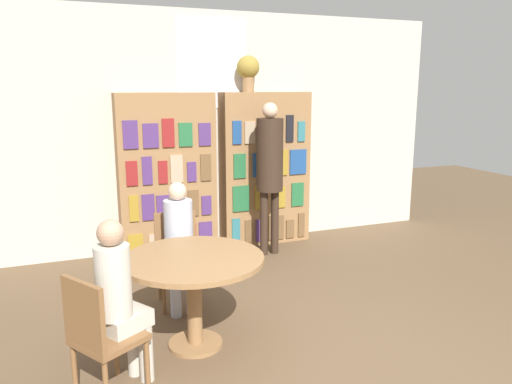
{
  "coord_description": "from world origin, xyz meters",
  "views": [
    {
      "loc": [
        -1.85,
        -2.37,
        2.07
      ],
      "look_at": [
        -0.09,
        2.11,
        1.05
      ],
      "focal_mm": 35.0,
      "sensor_mm": 36.0,
      "label": 1
    }
  ],
  "objects_px": {
    "bookshelf_right": "(265,169)",
    "librarian_standing": "(270,162)",
    "flower_vase": "(248,70)",
    "chair_near_camera": "(99,333)",
    "seated_reader_left": "(180,239)",
    "seated_reader_right": "(120,296)",
    "reading_table": "(194,273)",
    "chair_left_side": "(177,254)",
    "bookshelf_left": "(167,175)"
  },
  "relations": [
    {
      "from": "bookshelf_right",
      "to": "librarian_standing",
      "type": "xyz_separation_m",
      "value": [
        -0.15,
        -0.5,
        0.18
      ]
    },
    {
      "from": "flower_vase",
      "to": "chair_near_camera",
      "type": "bearing_deg",
      "value": -126.68
    },
    {
      "from": "flower_vase",
      "to": "seated_reader_left",
      "type": "height_order",
      "value": "flower_vase"
    },
    {
      "from": "seated_reader_right",
      "to": "librarian_standing",
      "type": "distance_m",
      "value": 3.1
    },
    {
      "from": "librarian_standing",
      "to": "reading_table",
      "type": "bearing_deg",
      "value": -127.64
    },
    {
      "from": "chair_left_side",
      "to": "librarian_standing",
      "type": "relative_size",
      "value": 0.47
    },
    {
      "from": "reading_table",
      "to": "chair_left_side",
      "type": "height_order",
      "value": "chair_left_side"
    },
    {
      "from": "reading_table",
      "to": "seated_reader_left",
      "type": "height_order",
      "value": "seated_reader_left"
    },
    {
      "from": "bookshelf_left",
      "to": "flower_vase",
      "type": "xyz_separation_m",
      "value": [
        1.08,
        0.01,
        1.28
      ]
    },
    {
      "from": "flower_vase",
      "to": "chair_left_side",
      "type": "xyz_separation_m",
      "value": [
        -1.3,
        -1.49,
        -1.79
      ]
    },
    {
      "from": "bookshelf_left",
      "to": "flower_vase",
      "type": "height_order",
      "value": "flower_vase"
    },
    {
      "from": "bookshelf_left",
      "to": "chair_near_camera",
      "type": "height_order",
      "value": "bookshelf_left"
    },
    {
      "from": "bookshelf_left",
      "to": "seated_reader_left",
      "type": "xyz_separation_m",
      "value": [
        -0.24,
        -1.67,
        -0.31
      ]
    },
    {
      "from": "bookshelf_right",
      "to": "chair_near_camera",
      "type": "bearing_deg",
      "value": -129.58
    },
    {
      "from": "chair_near_camera",
      "to": "seated_reader_left",
      "type": "xyz_separation_m",
      "value": [
        0.82,
        1.19,
        0.2
      ]
    },
    {
      "from": "seated_reader_right",
      "to": "chair_left_side",
      "type": "bearing_deg",
      "value": 120.34
    },
    {
      "from": "reading_table",
      "to": "seated_reader_right",
      "type": "xyz_separation_m",
      "value": [
        -0.61,
        -0.38,
        0.06
      ]
    },
    {
      "from": "seated_reader_left",
      "to": "librarian_standing",
      "type": "distance_m",
      "value": 1.89
    },
    {
      "from": "seated_reader_left",
      "to": "seated_reader_right",
      "type": "distance_m",
      "value": 1.28
    },
    {
      "from": "flower_vase",
      "to": "seated_reader_left",
      "type": "xyz_separation_m",
      "value": [
        -1.31,
        -1.67,
        -1.59
      ]
    },
    {
      "from": "seated_reader_left",
      "to": "librarian_standing",
      "type": "height_order",
      "value": "librarian_standing"
    },
    {
      "from": "bookshelf_right",
      "to": "librarian_standing",
      "type": "relative_size",
      "value": 1.06
    },
    {
      "from": "seated_reader_left",
      "to": "bookshelf_left",
      "type": "bearing_deg",
      "value": -93.84
    },
    {
      "from": "reading_table",
      "to": "seated_reader_right",
      "type": "height_order",
      "value": "seated_reader_right"
    },
    {
      "from": "chair_near_camera",
      "to": "chair_left_side",
      "type": "height_order",
      "value": "same"
    },
    {
      "from": "reading_table",
      "to": "librarian_standing",
      "type": "height_order",
      "value": "librarian_standing"
    },
    {
      "from": "bookshelf_right",
      "to": "bookshelf_left",
      "type": "bearing_deg",
      "value": -179.98
    },
    {
      "from": "flower_vase",
      "to": "seated_reader_right",
      "type": "bearing_deg",
      "value": -125.53
    },
    {
      "from": "bookshelf_left",
      "to": "seated_reader_left",
      "type": "relative_size",
      "value": 1.64
    },
    {
      "from": "chair_near_camera",
      "to": "seated_reader_right",
      "type": "relative_size",
      "value": 0.72
    },
    {
      "from": "bookshelf_right",
      "to": "librarian_standing",
      "type": "bearing_deg",
      "value": -106.15
    },
    {
      "from": "seated_reader_right",
      "to": "bookshelf_left",
      "type": "bearing_deg",
      "value": 130.24
    },
    {
      "from": "bookshelf_left",
      "to": "reading_table",
      "type": "height_order",
      "value": "bookshelf_left"
    },
    {
      "from": "bookshelf_right",
      "to": "chair_near_camera",
      "type": "xyz_separation_m",
      "value": [
        -2.36,
        -2.86,
        -0.51
      ]
    },
    {
      "from": "flower_vase",
      "to": "reading_table",
      "type": "relative_size",
      "value": 0.4
    },
    {
      "from": "chair_near_camera",
      "to": "seated_reader_left",
      "type": "distance_m",
      "value": 1.46
    },
    {
      "from": "reading_table",
      "to": "seated_reader_right",
      "type": "distance_m",
      "value": 0.72
    },
    {
      "from": "bookshelf_left",
      "to": "bookshelf_right",
      "type": "height_order",
      "value": "same"
    },
    {
      "from": "bookshelf_left",
      "to": "chair_near_camera",
      "type": "bearing_deg",
      "value": -110.3
    },
    {
      "from": "chair_near_camera",
      "to": "reading_table",
      "type": "bearing_deg",
      "value": 90.0
    },
    {
      "from": "librarian_standing",
      "to": "seated_reader_left",
      "type": "bearing_deg",
      "value": -140.17
    },
    {
      "from": "bookshelf_left",
      "to": "chair_left_side",
      "type": "distance_m",
      "value": 1.59
    },
    {
      "from": "seated_reader_right",
      "to": "bookshelf_right",
      "type": "bearing_deg",
      "value": 109.67
    },
    {
      "from": "chair_left_side",
      "to": "seated_reader_right",
      "type": "distance_m",
      "value": 1.45
    },
    {
      "from": "seated_reader_right",
      "to": "seated_reader_left",
      "type": "bearing_deg",
      "value": 117.1
    },
    {
      "from": "chair_left_side",
      "to": "chair_near_camera",
      "type": "bearing_deg",
      "value": 63.0
    },
    {
      "from": "chair_near_camera",
      "to": "librarian_standing",
      "type": "bearing_deg",
      "value": 105.03
    },
    {
      "from": "flower_vase",
      "to": "bookshelf_left",
      "type": "bearing_deg",
      "value": -179.73
    },
    {
      "from": "bookshelf_left",
      "to": "librarian_standing",
      "type": "distance_m",
      "value": 1.28
    },
    {
      "from": "reading_table",
      "to": "seated_reader_left",
      "type": "distance_m",
      "value": 0.72
    }
  ]
}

